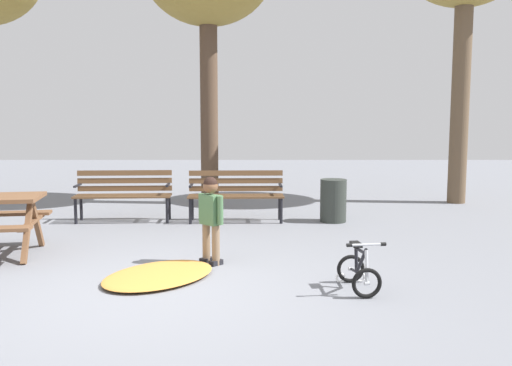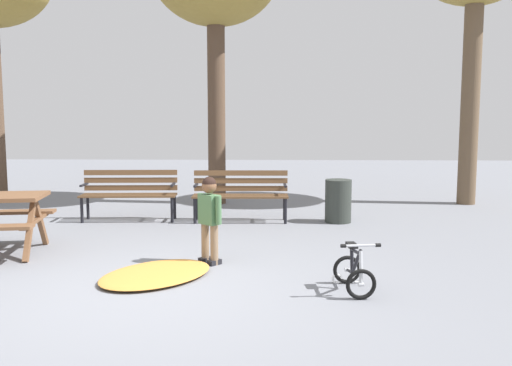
# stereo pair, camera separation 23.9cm
# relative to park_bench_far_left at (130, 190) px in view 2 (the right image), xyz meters

# --- Properties ---
(ground) EXTENTS (36.00, 36.00, 0.00)m
(ground) POSITION_rel_park_bench_far_left_xyz_m (1.15, -3.88, -0.51)
(ground) COLOR slate
(park_bench_far_left) EXTENTS (1.62, 0.55, 0.85)m
(park_bench_far_left) POSITION_rel_park_bench_far_left_xyz_m (0.00, 0.00, 0.00)
(park_bench_far_left) COLOR brown
(park_bench_far_left) RESTS_ON ground
(park_bench_left) EXTENTS (1.61, 0.50, 0.85)m
(park_bench_left) POSITION_rel_park_bench_far_left_xyz_m (1.90, -0.02, 0.00)
(park_bench_left) COLOR brown
(park_bench_left) RESTS_ON ground
(child_standing) EXTENTS (0.31, 0.30, 1.05)m
(child_standing) POSITION_rel_park_bench_far_left_xyz_m (1.71, -2.81, 0.10)
(child_standing) COLOR #7F664C
(child_standing) RESTS_ON ground
(kids_bicycle) EXTENTS (0.42, 0.59, 0.54)m
(kids_bicycle) POSITION_rel_park_bench_far_left_xyz_m (3.28, -3.82, -0.31)
(kids_bicycle) COLOR black
(kids_bicycle) RESTS_ON ground
(leaf_pile) EXTENTS (1.58, 1.68, 0.07)m
(leaf_pile) POSITION_rel_park_bench_far_left_xyz_m (1.18, -3.39, -0.48)
(leaf_pile) COLOR #C68438
(leaf_pile) RESTS_ON ground
(trash_bin) EXTENTS (0.44, 0.44, 0.72)m
(trash_bin) POSITION_rel_park_bench_far_left_xyz_m (3.55, -0.08, -0.15)
(trash_bin) COLOR #2D332D
(trash_bin) RESTS_ON ground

